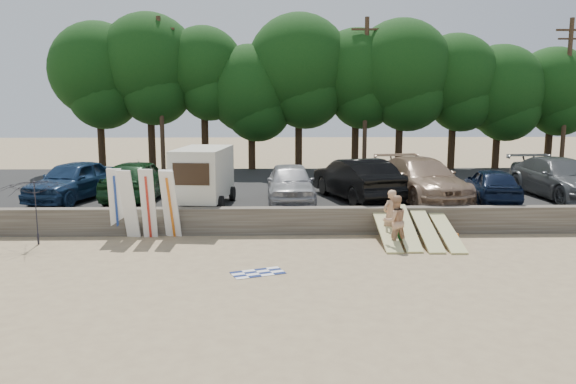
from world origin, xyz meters
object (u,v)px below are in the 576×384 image
(car_5, at_px, (491,185))
(car_3, at_px, (356,179))
(box_trailer, at_px, (203,173))
(car_1, at_px, (138,179))
(beachgoer_a, at_px, (390,215))
(car_6, at_px, (560,178))
(car_4, at_px, (421,179))
(beachgoer_b, at_px, (395,221))
(car_0, at_px, (73,181))
(cooler, at_px, (395,235))
(beach_umbrella, at_px, (36,211))
(car_2, at_px, (290,183))

(car_5, bearing_deg, car_3, 0.04)
(box_trailer, bearing_deg, car_5, 8.50)
(car_3, bearing_deg, car_1, -19.13)
(beachgoer_a, bearing_deg, car_6, 175.38)
(box_trailer, relative_size, car_4, 0.63)
(car_6, bearing_deg, beachgoer_b, -150.95)
(car_5, height_order, beachgoer_a, car_5)
(car_0, xyz_separation_m, beachgoer_b, (12.64, -5.52, -0.66))
(car_0, bearing_deg, beachgoer_a, -4.39)
(car_3, height_order, car_5, car_3)
(cooler, distance_m, beach_umbrella, 12.53)
(car_3, bearing_deg, cooler, 83.10)
(car_0, distance_m, car_2, 9.29)
(box_trailer, distance_m, car_0, 5.90)
(car_3, height_order, car_6, car_3)
(car_4, height_order, beachgoer_a, car_4)
(car_5, height_order, beachgoer_b, car_5)
(box_trailer, relative_size, car_0, 0.78)
(car_0, distance_m, car_5, 17.68)
(car_1, bearing_deg, beachgoer_a, 158.71)
(cooler, bearing_deg, car_1, 163.07)
(car_4, bearing_deg, car_3, 168.23)
(car_3, relative_size, beachgoer_a, 2.99)
(car_4, bearing_deg, car_2, 174.29)
(car_2, xyz_separation_m, beachgoer_b, (3.38, -4.78, -0.62))
(beachgoer_a, bearing_deg, car_4, -150.79)
(car_3, height_order, car_4, car_4)
(car_1, height_order, cooler, car_1)
(car_6, distance_m, beach_umbrella, 21.27)
(car_2, bearing_deg, beachgoer_b, -55.74)
(car_3, relative_size, beach_umbrella, 2.11)
(car_0, xyz_separation_m, car_4, (14.86, -0.35, 0.05))
(car_2, height_order, beachgoer_b, car_2)
(car_0, relative_size, car_1, 0.96)
(beachgoer_b, bearing_deg, cooler, -116.12)
(car_3, xyz_separation_m, car_6, (9.01, 0.32, -0.03))
(car_5, distance_m, beachgoer_b, 6.77)
(box_trailer, bearing_deg, beach_umbrella, -140.43)
(car_6, relative_size, cooler, 15.65)
(car_5, bearing_deg, car_0, 4.43)
(car_1, distance_m, car_4, 12.12)
(car_0, bearing_deg, cooler, -3.71)
(beach_umbrella, bearing_deg, car_4, 17.22)
(car_2, distance_m, car_6, 11.87)
(car_1, bearing_deg, car_2, 176.95)
(car_1, xyz_separation_m, car_3, (9.35, -0.25, 0.01))
(car_1, xyz_separation_m, beachgoer_a, (9.94, -4.57, -0.67))
(car_2, relative_size, beachgoer_b, 2.68)
(car_1, relative_size, car_6, 0.87)
(car_1, distance_m, car_6, 18.36)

